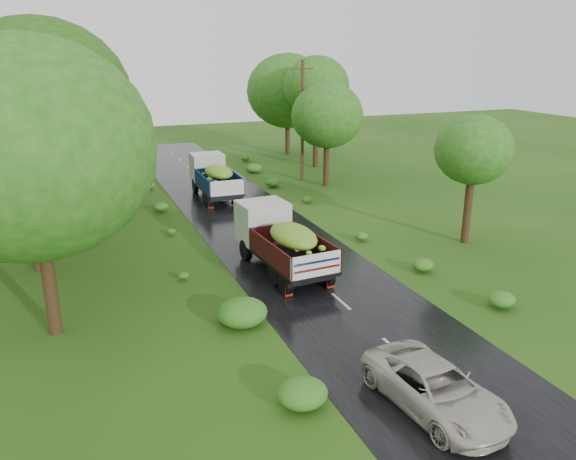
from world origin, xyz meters
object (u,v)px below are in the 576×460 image
car (435,388)px  utility_pole (302,120)px  truck_far (214,175)px  truck_near (280,237)px

car → utility_pole: 28.80m
truck_far → car: bearing=-89.9°
truck_far → utility_pole: bearing=18.6°
truck_near → utility_pole: 18.29m
utility_pole → car: bearing=-100.9°
truck_far → car: 25.08m
truck_near → utility_pole: size_ratio=0.74×
truck_near → truck_far: (0.56, 13.76, -0.03)m
truck_near → car: truck_near is taller
truck_near → utility_pole: utility_pole is taller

